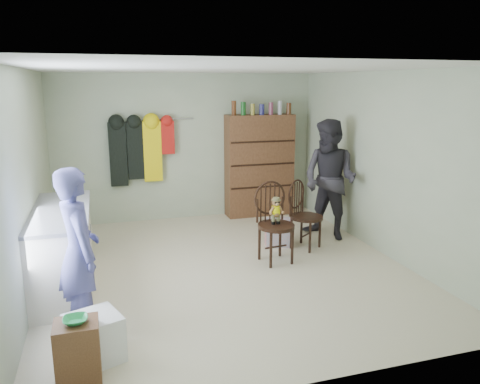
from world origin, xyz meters
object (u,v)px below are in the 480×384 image
object	(u,v)px
chair_front	(274,218)
chair_far	(303,212)
counter	(63,249)
dresser	(259,165)

from	to	relation	value
chair_front	chair_far	distance (m)	0.70
counter	dresser	xyz separation A→B (m)	(3.20, 2.30, 0.44)
dresser	chair_front	bearing A→B (deg)	-104.25
chair_front	dresser	world-z (taller)	dresser
chair_far	counter	bearing A→B (deg)	151.72
chair_front	chair_far	size ratio (longest dim) A/B	1.08
counter	chair_front	bearing A→B (deg)	1.59
chair_front	dresser	size ratio (longest dim) A/B	0.52
chair_front	dresser	xyz separation A→B (m)	(0.57, 2.23, 0.31)
counter	dresser	size ratio (longest dim) A/B	0.91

